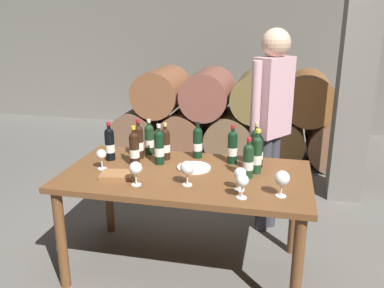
{
  "coord_description": "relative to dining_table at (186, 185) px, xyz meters",
  "views": [
    {
      "loc": [
        0.61,
        -2.52,
        1.8
      ],
      "look_at": [
        0.0,
        0.2,
        0.91
      ],
      "focal_mm": 37.69,
      "sensor_mm": 36.0,
      "label": 1
    }
  ],
  "objects": [
    {
      "name": "wine_bottle_9",
      "position": [
        -0.4,
        0.07,
        0.22
      ],
      "size": [
        0.07,
        0.07,
        0.29
      ],
      "color": "black",
      "rests_on": "dining_table"
    },
    {
      "name": "wine_bottle_8",
      "position": [
        0.45,
        0.34,
        0.22
      ],
      "size": [
        0.07,
        0.07,
        0.3
      ],
      "color": "#19381E",
      "rests_on": "dining_table"
    },
    {
      "name": "wine_bottle_6",
      "position": [
        -0.22,
        0.25,
        0.21
      ],
      "size": [
        0.07,
        0.07,
        0.28
      ],
      "color": "black",
      "rests_on": "dining_table"
    },
    {
      "name": "wine_bottle_2",
      "position": [
        0.01,
        0.34,
        0.21
      ],
      "size": [
        0.07,
        0.07,
        0.28
      ],
      "color": "black",
      "rests_on": "dining_table"
    },
    {
      "name": "wine_bottle_4",
      "position": [
        -0.62,
        0.14,
        0.22
      ],
      "size": [
        0.07,
        0.07,
        0.29
      ],
      "color": "black",
      "rests_on": "dining_table"
    },
    {
      "name": "tasting_notebook",
      "position": [
        -0.43,
        -0.17,
        0.11
      ],
      "size": [
        0.24,
        0.2,
        0.03
      ],
      "primitive_type": "cube",
      "rotation": [
        0.0,
        0.0,
        0.18
      ],
      "color": "#936038",
      "rests_on": "dining_table"
    },
    {
      "name": "wine_glass_3",
      "position": [
        -0.6,
        -0.05,
        0.19
      ],
      "size": [
        0.07,
        0.07,
        0.15
      ],
      "color": "white",
      "rests_on": "dining_table"
    },
    {
      "name": "wine_bottle_5",
      "position": [
        0.29,
        0.27,
        0.22
      ],
      "size": [
        0.07,
        0.07,
        0.29
      ],
      "color": "black",
      "rests_on": "dining_table"
    },
    {
      "name": "ground_plane",
      "position": [
        0.0,
        0.0,
        -0.67
      ],
      "size": [
        14.0,
        14.0,
        0.0
      ],
      "primitive_type": "plane",
      "color": "#66635E"
    },
    {
      "name": "sommelier_presenting",
      "position": [
        0.54,
        0.75,
        0.37
      ],
      "size": [
        0.33,
        0.42,
        1.72
      ],
      "color": "#383842",
      "rests_on": "ground_plane"
    },
    {
      "name": "wine_bottle_1",
      "position": [
        0.48,
        0.23,
        0.21
      ],
      "size": [
        0.07,
        0.07,
        0.28
      ],
      "color": "black",
      "rests_on": "dining_table"
    },
    {
      "name": "wine_bottle_10",
      "position": [
        -0.37,
        0.34,
        0.21
      ],
      "size": [
        0.07,
        0.07,
        0.28
      ],
      "color": "#19381E",
      "rests_on": "dining_table"
    },
    {
      "name": "serving_plate",
      "position": [
        0.04,
        0.1,
        0.1
      ],
      "size": [
        0.24,
        0.24,
        0.01
      ],
      "primitive_type": "cylinder",
      "color": "white",
      "rests_on": "dining_table"
    },
    {
      "name": "wine_glass_0",
      "position": [
        0.39,
        -0.2,
        0.2
      ],
      "size": [
        0.08,
        0.08,
        0.15
      ],
      "color": "white",
      "rests_on": "dining_table"
    },
    {
      "name": "wine_glass_4",
      "position": [
        0.42,
        -0.32,
        0.2
      ],
      "size": [
        0.08,
        0.08,
        0.15
      ],
      "color": "white",
      "rests_on": "dining_table"
    },
    {
      "name": "cellar_back_wall",
      "position": [
        0.0,
        4.2,
        0.73
      ],
      "size": [
        10.0,
        0.24,
        2.8
      ],
      "primitive_type": "cube",
      "color": "slate",
      "rests_on": "ground_plane"
    },
    {
      "name": "wine_bottle_7",
      "position": [
        -0.23,
        0.14,
        0.22
      ],
      "size": [
        0.07,
        0.07,
        0.3
      ],
      "color": "black",
      "rests_on": "dining_table"
    },
    {
      "name": "dining_table",
      "position": [
        0.0,
        0.0,
        0.0
      ],
      "size": [
        1.7,
        0.9,
        0.76
      ],
      "color": "brown",
      "rests_on": "ground_plane"
    },
    {
      "name": "stone_pillar",
      "position": [
        1.3,
        1.6,
        0.63
      ],
      "size": [
        0.32,
        0.32,
        2.6
      ],
      "primitive_type": "cube",
      "color": "slate",
      "rests_on": "ground_plane"
    },
    {
      "name": "wine_bottle_11",
      "position": [
        0.47,
        0.12,
        0.23
      ],
      "size": [
        0.07,
        0.07,
        0.31
      ],
      "color": "#19381E",
      "rests_on": "dining_table"
    },
    {
      "name": "wine_bottle_3",
      "position": [
        -0.42,
        0.23,
        0.22
      ],
      "size": [
        0.07,
        0.07,
        0.31
      ],
      "color": "black",
      "rests_on": "dining_table"
    },
    {
      "name": "barrel_stack",
      "position": [
        0.0,
        2.6,
        -0.13
      ],
      "size": [
        3.12,
        0.9,
        1.15
      ],
      "color": "brown",
      "rests_on": "ground_plane"
    },
    {
      "name": "wine_glass_1",
      "position": [
        0.65,
        -0.24,
        0.21
      ],
      "size": [
        0.09,
        0.09,
        0.16
      ],
      "color": "white",
      "rests_on": "dining_table"
    },
    {
      "name": "wine_glass_5",
      "position": [
        0.06,
        -0.2,
        0.21
      ],
      "size": [
        0.09,
        0.09,
        0.16
      ],
      "color": "white",
      "rests_on": "dining_table"
    },
    {
      "name": "wine_bottle_0",
      "position": [
        0.42,
        0.02,
        0.21
      ],
      "size": [
        0.07,
        0.07,
        0.28
      ],
      "color": "#19381E",
      "rests_on": "dining_table"
    },
    {
      "name": "wine_glass_2",
      "position": [
        -0.26,
        -0.27,
        0.2
      ],
      "size": [
        0.09,
        0.09,
        0.16
      ],
      "color": "white",
      "rests_on": "dining_table"
    }
  ]
}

